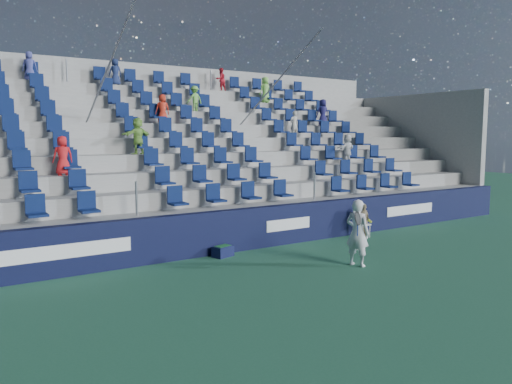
% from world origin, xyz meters
% --- Properties ---
extents(ground, '(70.00, 70.00, 0.00)m').
position_xyz_m(ground, '(0.00, 0.00, 0.00)').
color(ground, '#2C6848').
rests_on(ground, ground).
extents(sponsor_wall, '(24.00, 0.32, 1.20)m').
position_xyz_m(sponsor_wall, '(0.00, 3.15, 0.60)').
color(sponsor_wall, black).
rests_on(sponsor_wall, ground).
extents(grandstand, '(24.00, 8.17, 6.63)m').
position_xyz_m(grandstand, '(-0.00, 8.24, 2.13)').
color(grandstand, '#A6A5A0').
rests_on(grandstand, ground).
extents(tennis_player, '(0.69, 0.72, 1.70)m').
position_xyz_m(tennis_player, '(1.46, 0.06, 0.85)').
color(tennis_player, silver).
rests_on(tennis_player, ground).
extents(line_judge_chair, '(0.47, 0.48, 0.93)m').
position_xyz_m(line_judge_chair, '(4.16, 2.65, 0.53)').
color(line_judge_chair, white).
rests_on(line_judge_chair, ground).
extents(line_judge, '(0.70, 0.47, 1.11)m').
position_xyz_m(line_judge, '(4.16, 2.50, 0.56)').
color(line_judge, tan).
rests_on(line_judge, ground).
extents(ball_bin, '(0.61, 0.49, 0.30)m').
position_xyz_m(ball_bin, '(-0.91, 2.75, 0.16)').
color(ball_bin, '#0F1339').
rests_on(ball_bin, ground).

